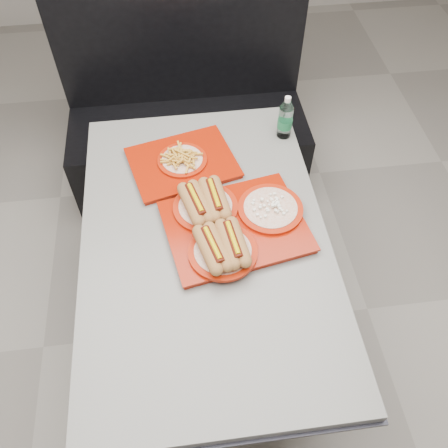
{
  "coord_description": "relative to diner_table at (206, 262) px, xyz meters",
  "views": [
    {
      "loc": [
        -0.06,
        -1.03,
        2.14
      ],
      "look_at": [
        0.07,
        -0.01,
        0.83
      ],
      "focal_mm": 38.0,
      "sensor_mm": 36.0,
      "label": 1
    }
  ],
  "objects": [
    {
      "name": "water_bottle",
      "position": [
        0.4,
        0.51,
        0.25
      ],
      "size": [
        0.06,
        0.06,
        0.2
      ],
      "rotation": [
        0.0,
        0.0,
        -0.42
      ],
      "color": "silver",
      "rests_on": "diner_table"
    },
    {
      "name": "tray_far",
      "position": [
        -0.05,
        0.38,
        0.19
      ],
      "size": [
        0.48,
        0.42,
        0.08
      ],
      "rotation": [
        0.0,
        0.0,
        0.24
      ],
      "color": "#8F1503",
      "rests_on": "diner_table"
    },
    {
      "name": "tray_near",
      "position": [
        0.09,
        0.02,
        0.21
      ],
      "size": [
        0.57,
        0.48,
        0.11
      ],
      "rotation": [
        0.0,
        0.0,
        0.18
      ],
      "color": "#8F1503",
      "rests_on": "diner_table"
    },
    {
      "name": "ground",
      "position": [
        0.0,
        0.0,
        -0.58
      ],
      "size": [
        6.0,
        6.0,
        0.0
      ],
      "primitive_type": "plane",
      "color": "gray",
      "rests_on": "ground"
    },
    {
      "name": "booth_bench",
      "position": [
        0.0,
        1.09,
        -0.18
      ],
      "size": [
        1.3,
        0.57,
        1.35
      ],
      "color": "black",
      "rests_on": "ground"
    },
    {
      "name": "diner_table",
      "position": [
        0.0,
        0.0,
        0.0
      ],
      "size": [
        0.92,
        1.42,
        0.75
      ],
      "color": "black",
      "rests_on": "ground"
    }
  ]
}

